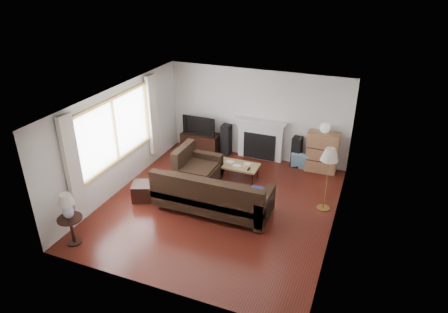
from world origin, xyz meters
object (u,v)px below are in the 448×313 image
at_px(tv_stand, 201,142).
at_px(side_table, 72,230).
at_px(bookshelf, 322,152).
at_px(coffee_table, 238,172).
at_px(sectional_sofa, 213,193).
at_px(floor_lamp, 327,180).

bearing_deg(tv_stand, side_table, -96.78).
bearing_deg(bookshelf, coffee_table, -146.97).
bearing_deg(sectional_sofa, coffee_table, 89.04).
height_order(bookshelf, side_table, bookshelf).
bearing_deg(coffee_table, sectional_sofa, -91.09).
xyz_separation_m(tv_stand, bookshelf, (3.44, 0.06, 0.27)).
bearing_deg(side_table, floor_lamp, 34.73).
distance_m(sectional_sofa, coffee_table, 1.57).
xyz_separation_m(tv_stand, floor_lamp, (3.80, -1.73, 0.47)).
bearing_deg(bookshelf, floor_lamp, -78.42).
bearing_deg(tv_stand, coffee_table, -36.78).
bearing_deg(tv_stand, bookshelf, 0.93).
bearing_deg(floor_lamp, tv_stand, 155.49).
relative_size(bookshelf, side_table, 1.84).
bearing_deg(side_table, coffee_table, 59.44).
height_order(coffee_table, side_table, side_table).
bearing_deg(floor_lamp, coffee_table, 165.77).
distance_m(floor_lamp, side_table, 5.34).
relative_size(tv_stand, sectional_sofa, 0.39).
xyz_separation_m(tv_stand, sectional_sofa, (1.53, -2.71, 0.17)).
xyz_separation_m(coffee_table, floor_lamp, (2.25, -0.57, 0.54)).
bearing_deg(side_table, bookshelf, 50.29).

